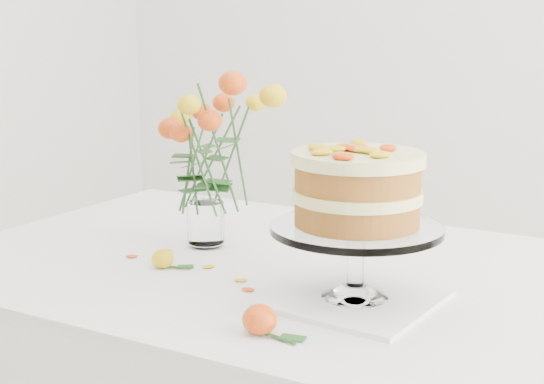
# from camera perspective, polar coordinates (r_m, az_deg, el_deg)

# --- Properties ---
(table) EXTENTS (1.43, 0.93, 0.76)m
(table) POSITION_cam_1_polar(r_m,az_deg,el_deg) (1.58, 0.98, -8.23)
(table) COLOR tan
(table) RESTS_ON ground
(napkin) EXTENTS (0.29, 0.29, 0.01)m
(napkin) POSITION_cam_1_polar(r_m,az_deg,el_deg) (1.35, 6.24, -8.00)
(napkin) COLOR white
(napkin) RESTS_ON table
(cake_stand) EXTENTS (0.30, 0.30, 0.27)m
(cake_stand) POSITION_cam_1_polar(r_m,az_deg,el_deg) (1.30, 6.43, -0.34)
(cake_stand) COLOR white
(cake_stand) RESTS_ON napkin
(rose_vase) EXTENTS (0.31, 0.31, 0.40)m
(rose_vase) POSITION_cam_1_polar(r_m,az_deg,el_deg) (1.63, -5.12, 3.88)
(rose_vase) COLOR white
(rose_vase) RESTS_ON table
(loose_rose_near) EXTENTS (0.08, 0.05, 0.04)m
(loose_rose_near) POSITION_cam_1_polar(r_m,az_deg,el_deg) (1.53, -8.22, -4.99)
(loose_rose_near) COLOR yellow
(loose_rose_near) RESTS_ON table
(loose_rose_far) EXTENTS (0.10, 0.06, 0.05)m
(loose_rose_far) POSITION_cam_1_polar(r_m,az_deg,el_deg) (1.20, -0.91, -9.59)
(loose_rose_far) COLOR red
(loose_rose_far) RESTS_ON table
(stray_petal_a) EXTENTS (0.03, 0.02, 0.00)m
(stray_petal_a) POSITION_cam_1_polar(r_m,az_deg,el_deg) (1.53, -4.78, -5.63)
(stray_petal_a) COLOR #E2B00E
(stray_petal_a) RESTS_ON table
(stray_petal_b) EXTENTS (0.03, 0.02, 0.00)m
(stray_petal_b) POSITION_cam_1_polar(r_m,az_deg,el_deg) (1.44, -2.37, -6.65)
(stray_petal_b) COLOR #E2B00E
(stray_petal_b) RESTS_ON table
(stray_petal_c) EXTENTS (0.03, 0.02, 0.00)m
(stray_petal_c) POSITION_cam_1_polar(r_m,az_deg,el_deg) (1.39, -1.82, -7.37)
(stray_petal_c) COLOR #E2B00E
(stray_petal_c) RESTS_ON table
(stray_petal_d) EXTENTS (0.03, 0.02, 0.00)m
(stray_petal_d) POSITION_cam_1_polar(r_m,az_deg,el_deg) (1.65, -7.86, -4.41)
(stray_petal_d) COLOR #E2B00E
(stray_petal_d) RESTS_ON table
(stray_petal_e) EXTENTS (0.03, 0.02, 0.00)m
(stray_petal_e) POSITION_cam_1_polar(r_m,az_deg,el_deg) (1.62, -10.49, -4.79)
(stray_petal_e) COLOR #E2B00E
(stray_petal_e) RESTS_ON table
(stray_petal_f) EXTENTS (0.03, 0.02, 0.00)m
(stray_petal_f) POSITION_cam_1_polar(r_m,az_deg,el_deg) (1.37, 10.60, -7.94)
(stray_petal_f) COLOR #E2B00E
(stray_petal_f) RESTS_ON table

